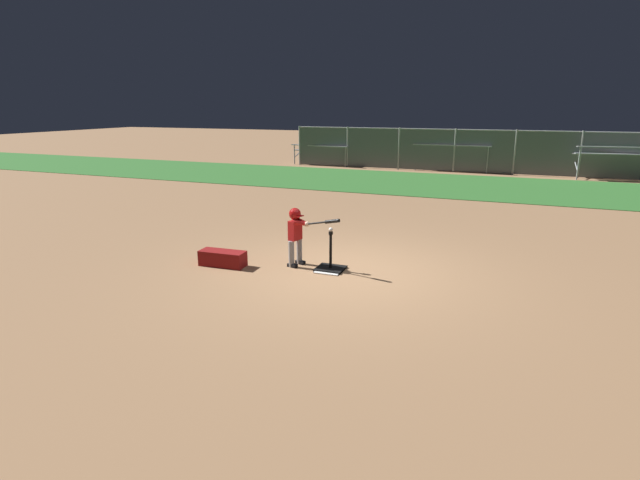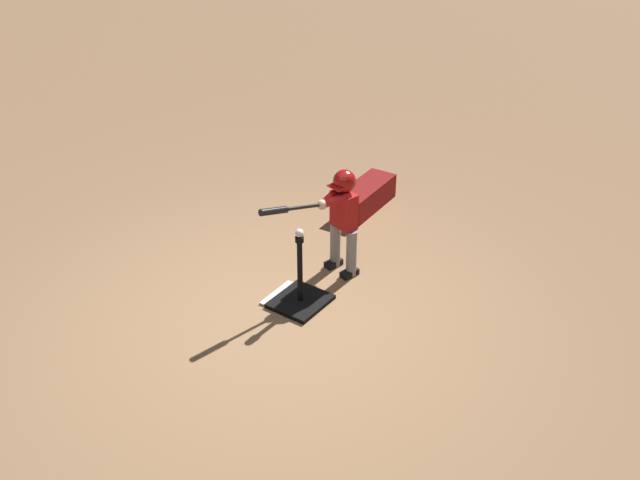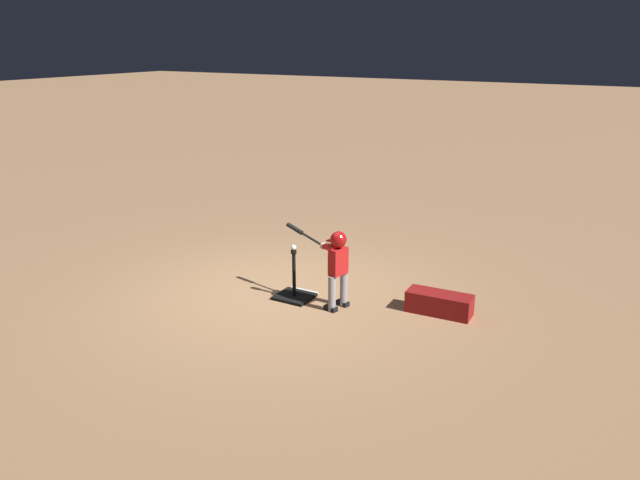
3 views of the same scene
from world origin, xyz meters
TOP-DOWN VIEW (x-y plane):
  - ground_plane at (0.00, 0.00)m, footprint 90.00×90.00m
  - home_plate at (-0.29, -0.06)m, footprint 0.45×0.45m
  - batting_tee at (-0.30, 0.02)m, footprint 0.49×0.44m
  - batter_child at (-0.94, 0.01)m, footprint 1.04×0.44m
  - baseball at (-0.30, 0.02)m, footprint 0.07×0.07m
  - equipment_bag at (-2.20, -0.49)m, footprint 0.86×0.36m

SIDE VIEW (x-z plane):
  - ground_plane at x=0.00m, z-range 0.00..0.00m
  - home_plate at x=-0.29m, z-range 0.00..0.02m
  - batting_tee at x=-0.30m, z-range -0.27..0.43m
  - equipment_bag at x=-2.20m, z-range 0.00..0.28m
  - batter_child at x=-0.94m, z-range 0.14..1.20m
  - baseball at x=-0.30m, z-range 0.70..0.77m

